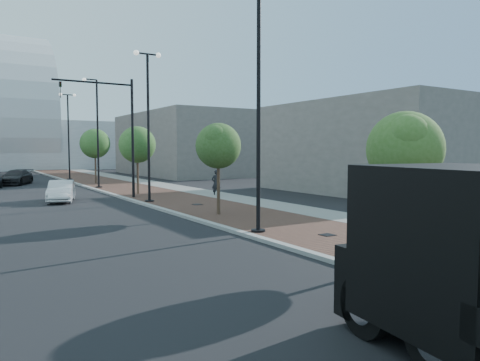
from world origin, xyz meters
TOP-DOWN VIEW (x-y plane):
  - sidewalk at (3.50, 40.00)m, footprint 7.00×140.00m
  - concrete_strip at (6.20, 40.00)m, footprint 2.40×140.00m
  - curb at (0.00, 40.00)m, footprint 0.30×140.00m
  - white_sedan at (-3.86, 25.87)m, footprint 2.46×4.35m
  - dark_car_far at (-4.89, 42.64)m, footprint 3.84×5.27m
  - pedestrian at (6.00, 23.23)m, footprint 0.71×0.48m
  - streetlight_1 at (0.49, 10.00)m, footprint 1.44×0.56m
  - streetlight_2 at (0.60, 22.00)m, footprint 1.72×0.56m
  - streetlight_3 at (0.49, 34.00)m, footprint 1.44×0.56m
  - streetlight_4 at (0.60, 46.00)m, footprint 1.72×0.56m
  - traffic_mast at (-0.30, 25.00)m, footprint 5.09×0.20m
  - tree_0 at (1.65, 4.02)m, footprint 2.24×2.17m
  - tree_1 at (1.65, 15.02)m, footprint 2.32×2.26m
  - tree_2 at (1.65, 27.02)m, footprint 2.65×2.64m
  - tree_3 at (1.65, 39.02)m, footprint 2.79×2.79m
  - convention_center at (-2.00, 85.00)m, footprint 50.00×30.00m
  - commercial_block_ne at (16.00, 50.00)m, footprint 12.00×22.00m
  - commercial_block_e at (18.00, 20.00)m, footprint 10.00×16.00m
  - utility_cover_1 at (2.40, 8.00)m, footprint 0.50×0.50m
  - utility_cover_2 at (2.40, 19.00)m, footprint 0.50×0.50m

SIDE VIEW (x-z plane):
  - sidewalk at x=3.50m, z-range 0.00..0.12m
  - concrete_strip at x=6.20m, z-range 0.00..0.13m
  - curb at x=0.00m, z-range 0.00..0.14m
  - utility_cover_1 at x=2.40m, z-range 0.12..0.14m
  - utility_cover_2 at x=2.40m, z-range 0.12..0.14m
  - white_sedan at x=-3.86m, z-range 0.00..1.36m
  - dark_car_far at x=-4.89m, z-range 0.00..1.42m
  - pedestrian at x=6.00m, z-range 0.00..1.91m
  - tree_0 at x=1.65m, z-range 1.12..5.57m
  - commercial_block_e at x=18.00m, z-range 0.00..7.00m
  - tree_1 at x=1.65m, z-range 1.18..5.83m
  - tree_2 at x=1.65m, z-range 1.17..6.17m
  - tree_3 at x=1.65m, z-range 1.24..6.52m
  - commercial_block_ne at x=16.00m, z-range 0.00..8.00m
  - streetlight_1 at x=0.49m, z-range -0.26..8.95m
  - streetlight_3 at x=0.49m, z-range -0.26..8.95m
  - streetlight_2 at x=0.60m, z-range 0.18..9.46m
  - streetlight_4 at x=0.60m, z-range 0.18..9.46m
  - traffic_mast at x=-0.30m, z-range 0.98..8.98m
  - convention_center at x=-2.00m, z-range -19.00..31.00m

